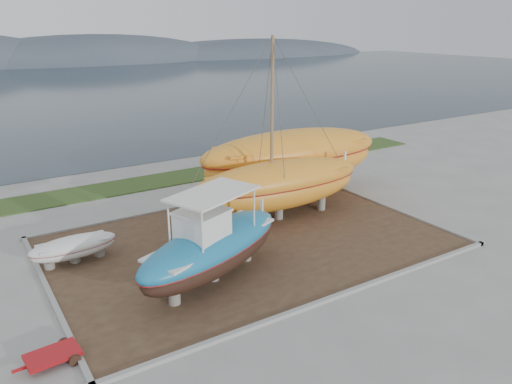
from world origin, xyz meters
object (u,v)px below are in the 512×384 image
orange_bare_hull (292,164)px  red_trailer (53,358)px  orange_sailboat (280,132)px  white_dinghy (74,250)px  blue_caique (212,238)px

orange_bare_hull → red_trailer: size_ratio=4.96×
orange_sailboat → orange_bare_hull: bearing=47.3°
red_trailer → orange_bare_hull: bearing=24.5°
white_dinghy → red_trailer: bearing=-111.2°
orange_bare_hull → red_trailer: bearing=-146.1°
orange_sailboat → orange_bare_hull: (2.89, 2.83, -2.76)m
blue_caique → orange_bare_hull: 11.31m
orange_sailboat → red_trailer: 14.75m
orange_bare_hull → white_dinghy: bearing=-166.2°
blue_caique → red_trailer: blue_caique is taller
white_dinghy → red_trailer: white_dinghy is taller
blue_caique → red_trailer: bearing=174.1°
orange_bare_hull → orange_sailboat: bearing=-131.3°
blue_caique → orange_sailboat: (6.07, 4.07, 2.83)m
white_dinghy → orange_bare_hull: 13.59m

